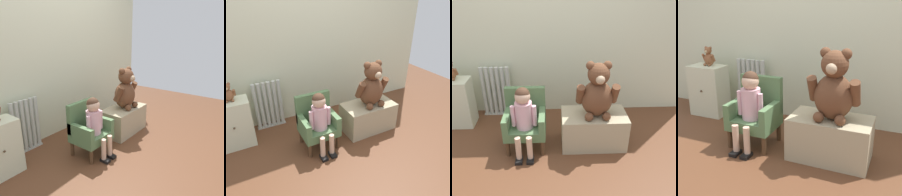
% 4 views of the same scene
% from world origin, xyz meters
% --- Properties ---
extents(ground_plane, '(6.00, 6.00, 0.00)m').
position_xyz_m(ground_plane, '(0.00, 0.00, 0.00)').
color(ground_plane, brown).
extents(back_wall, '(3.80, 0.05, 2.40)m').
position_xyz_m(back_wall, '(0.00, 1.32, 1.20)').
color(back_wall, beige).
rests_on(back_wall, ground_plane).
extents(radiator, '(0.37, 0.05, 0.65)m').
position_xyz_m(radiator, '(-0.61, 1.19, 0.32)').
color(radiator, '#BABEB3').
rests_on(radiator, ground_plane).
extents(small_dresser, '(0.41, 0.28, 0.58)m').
position_xyz_m(small_dresser, '(-1.06, 0.99, 0.29)').
color(small_dresser, beige).
rests_on(small_dresser, ground_plane).
extents(child_armchair, '(0.41, 0.37, 0.62)m').
position_xyz_m(child_armchair, '(-0.19, 0.57, 0.30)').
color(child_armchair, '#527448').
rests_on(child_armchair, ground_plane).
extents(child_figure, '(0.25, 0.35, 0.71)m').
position_xyz_m(child_figure, '(-0.19, 0.46, 0.46)').
color(child_figure, beige).
rests_on(child_figure, ground_plane).
extents(low_bench, '(0.67, 0.38, 0.37)m').
position_xyz_m(low_bench, '(0.52, 0.54, 0.18)').
color(low_bench, tan).
rests_on(low_bench, ground_plane).
extents(large_teddy_bear, '(0.42, 0.29, 0.57)m').
position_xyz_m(large_teddy_bear, '(0.53, 0.53, 0.62)').
color(large_teddy_bear, brown).
rests_on(large_teddy_bear, low_bench).
extents(small_teddy_bear, '(0.16, 0.11, 0.22)m').
position_xyz_m(small_teddy_bear, '(-1.04, 1.01, 0.68)').
color(small_teddy_bear, brown).
rests_on(small_teddy_bear, small_dresser).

